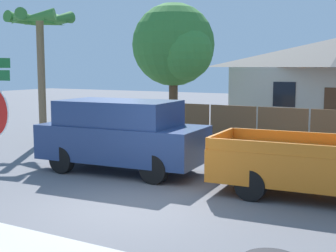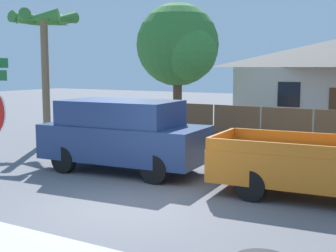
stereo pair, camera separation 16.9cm
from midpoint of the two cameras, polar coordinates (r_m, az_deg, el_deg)
name	(u,v)px [view 2 (the right image)]	position (r m, az deg, el deg)	size (l,w,h in m)	color
ground_plane	(129,207)	(9.81, -4.31, -9.77)	(80.00, 80.00, 0.00)	slate
wooden_fence	(313,129)	(17.20, 17.52, -0.34)	(15.46, 0.12, 1.51)	brown
oak_tree	(180,47)	(20.83, 1.71, 9.66)	(3.84, 3.66, 5.68)	brown
palm_tree	(44,31)	(18.40, -14.63, 11.20)	(2.45, 2.65, 4.94)	brown
red_suv	(123,134)	(12.85, -5.09, -0.94)	(4.64, 2.31, 1.96)	navy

